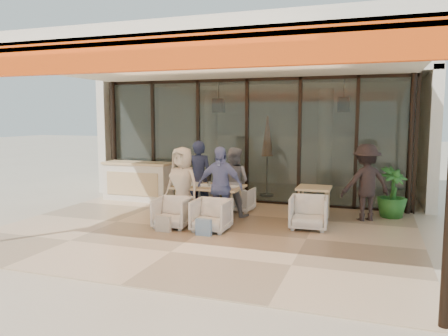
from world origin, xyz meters
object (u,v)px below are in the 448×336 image
object	(u,v)px
diner_periwinkle	(220,186)
diner_grey	(233,182)
chair_far_left	(207,197)
chair_near_left	(172,211)
diner_navy	(199,177)
potted_palm	(392,193)
side_chair	(309,211)
diner_cream	(182,185)
host_counter	(138,181)
side_table	(314,192)
standing_woman	(366,183)
chair_near_right	(211,214)
chair_far_right	(240,198)
dining_table	(208,188)

from	to	relation	value
diner_periwinkle	diner_grey	bearing A→B (deg)	90.24
chair_far_left	diner_grey	xyz separation A→B (m)	(0.84, -0.50, 0.47)
chair_near_left	diner_navy	xyz separation A→B (m)	(0.00, 1.40, 0.50)
diner_navy	potted_palm	xyz separation A→B (m)	(4.21, 0.95, -0.28)
side_chair	diner_periwinkle	bearing A→B (deg)	-175.02
chair_far_left	potted_palm	size ratio (longest dim) A/B	0.55
diner_cream	diner_grey	bearing A→B (deg)	57.66
host_counter	diner_cream	size ratio (longest dim) A/B	1.15
side_table	standing_woman	xyz separation A→B (m)	(1.04, 0.35, 0.20)
chair_far_left	potted_palm	bearing A→B (deg)	171.84
chair_far_left	diner_cream	bearing A→B (deg)	75.72
diner_navy	diner_grey	size ratio (longest dim) A/B	1.09
chair_near_right	diner_cream	bearing A→B (deg)	148.91
chair_far_right	standing_woman	distance (m)	2.86
chair_near_left	diner_grey	bearing A→B (deg)	54.10
chair_far_left	chair_near_right	distance (m)	2.08
diner_grey	diner_periwinkle	distance (m)	0.90
dining_table	side_chair	size ratio (longest dim) A/B	2.01
side_table	diner_navy	bearing A→B (deg)	-177.24
host_counter	chair_far_right	size ratio (longest dim) A/B	2.90
diner_cream	chair_far_left	bearing A→B (deg)	100.69
standing_woman	potted_palm	size ratio (longest dim) A/B	1.46
host_counter	side_table	distance (m)	4.79
diner_navy	standing_woman	distance (m)	3.69
dining_table	chair_far_left	world-z (taller)	dining_table
diner_periwinkle	side_chair	world-z (taller)	diner_periwinkle
chair_near_left	standing_woman	bearing A→B (deg)	22.28
diner_periwinkle	side_table	bearing A→B (deg)	30.26
chair_far_left	chair_near_right	bearing A→B (deg)	99.57
dining_table	side_chair	world-z (taller)	dining_table
chair_far_right	potted_palm	size ratio (longest dim) A/B	0.56
diner_periwinkle	standing_woman	bearing A→B (deg)	26.35
diner_navy	diner_cream	xyz separation A→B (m)	(0.00, -0.90, -0.04)
chair_far_left	side_table	size ratio (longest dim) A/B	0.83
diner_cream	standing_woman	world-z (taller)	standing_woman
host_counter	diner_cream	bearing A→B (deg)	-40.37
diner_grey	side_table	distance (m)	1.79
side_chair	standing_woman	distance (m)	1.59
diner_cream	standing_woman	distance (m)	3.91
host_counter	diner_grey	bearing A→B (deg)	-16.88
potted_palm	diner_navy	bearing A→B (deg)	-167.26
diner_grey	potted_palm	bearing A→B (deg)	-157.54
chair_near_left	potted_palm	distance (m)	4.82
dining_table	diner_periwinkle	xyz separation A→B (m)	(0.43, -0.46, 0.13)
host_counter	chair_far_left	world-z (taller)	host_counter
chair_near_left	diner_periwinkle	bearing A→B (deg)	25.82
diner_cream	side_chair	bearing A→B (deg)	16.71
chair_far_left	side_chair	xyz separation A→B (m)	(2.62, -1.12, 0.06)
chair_far_left	diner_grey	bearing A→B (deg)	134.95
standing_woman	dining_table	bearing A→B (deg)	-11.29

